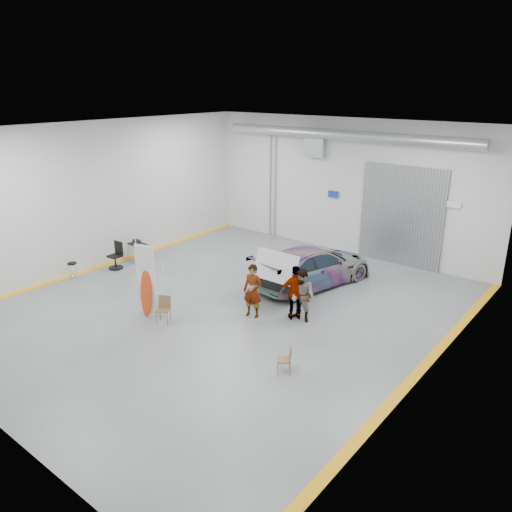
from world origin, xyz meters
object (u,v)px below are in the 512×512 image
Objects in this scene: person_b at (302,296)px; shop_stool at (73,272)px; person_c at (296,293)px; work_table at (139,244)px; sedan_car at (313,266)px; office_chair at (116,257)px; person_a at (253,291)px; surfboard_display at (145,286)px; folding_chair_near at (164,315)px; folding_chair_far at (284,365)px.

person_b is 2.42× the size of shop_stool.
work_table is (-8.71, 0.55, -0.23)m from person_c.
sedan_car is 2.89× the size of person_b.
person_b reaches higher than sedan_car.
work_table is 1.03× the size of office_chair.
office_chair is (-7.32, -0.03, -0.41)m from person_a.
office_chair reaches higher than shop_stool.
person_b is at bearing 18.39° from surfboard_display.
person_b is at bearing -3.51° from work_table.
folding_chair_near is 0.77× the size of office_chair.
folding_chair_near is 4.80m from folding_chair_far.
shop_stool is (-4.73, 0.24, -0.71)m from surfboard_display.
work_table is at bearing -145.70° from folding_chair_far.
work_table is (-5.53, 3.45, 0.43)m from folding_chair_near.
person_b is at bearing 9.12° from folding_chair_near.
sedan_car is at bearing 23.54° from office_chair.
person_a is 3.64m from folding_chair_far.
folding_chair_near is 1.17× the size of shop_stool.
folding_chair_far is at bearing -1.22° from shop_stool.
folding_chair_far is at bearing -14.62° from office_chair.
person_a is 2.47× the size of shop_stool.
person_a is 7.60m from work_table.
work_table is at bearing -47.37° from person_c.
person_c reaches higher than folding_chair_far.
person_c is 4.35m from folding_chair_near.
surfboard_display is at bearing 150.35° from folding_chair_near.
folding_chair_near is at bearing -144.68° from person_a.
surfboard_display is 3.06× the size of folding_chair_near.
work_table is (-7.54, -2.32, -0.05)m from sedan_car.
surfboard_display is 2.28× the size of work_table.
folding_chair_near is (0.83, 0.02, -0.80)m from surfboard_display.
sedan_car is at bearing 76.82° from person_a.
person_a is at bearing -2.49° from office_chair.
sedan_car is 5.94× the size of folding_chair_near.
folding_chair_near is at bearing -1.38° from person_c.
shop_stool is at bearing 146.67° from folding_chair_near.
person_a reaches higher than sedan_car.
surfboard_display is (-2.84, -5.79, 0.33)m from sedan_car.
person_b reaches higher than shop_stool.
sedan_car is at bearing 39.65° from folding_chair_near.
person_c is 2.14× the size of folding_chair_near.
sedan_car is at bearing 17.10° from work_table.
folding_chair_far is 0.70× the size of office_chair.
folding_chair_near is at bearing 84.00° from sedan_car.
shop_stool is 3.25m from work_table.
surfboard_display is at bearing -2.85° from shop_stool.
shop_stool is (-10.37, 0.22, 0.12)m from folding_chair_far.
person_c is 8.73m from work_table.
person_b is 0.96× the size of person_c.
person_b is 8.83m from office_chair.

